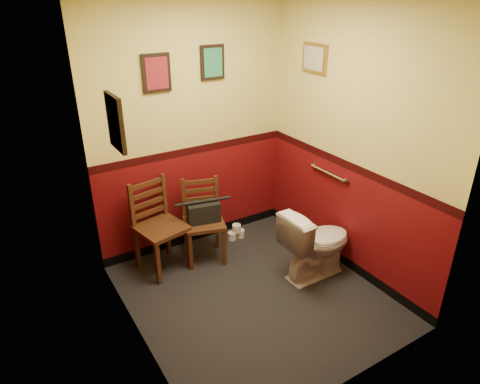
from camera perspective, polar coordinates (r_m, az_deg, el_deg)
floor at (r=4.23m, az=1.83°, el=-13.59°), size 2.20×2.40×0.00m
wall_back at (r=4.53m, az=-6.40°, el=8.42°), size 2.20×0.00×2.70m
wall_front at (r=2.73m, az=16.29°, el=-4.49°), size 2.20×0.00×2.70m
wall_left at (r=3.11m, az=-14.96°, el=-0.43°), size 0.00×2.40×2.70m
wall_right at (r=4.22m, az=14.75°, el=6.44°), size 0.00×2.40×2.70m
grab_bar at (r=4.50m, az=11.67°, el=2.50°), size 0.05×0.56×0.06m
framed_print_back_a at (r=4.24m, az=-11.09°, el=15.29°), size 0.28×0.04×0.36m
framed_print_back_b at (r=4.48m, az=-3.69°, el=16.86°), size 0.26×0.04×0.34m
framed_print_left at (r=3.04m, az=-16.24°, el=8.89°), size 0.04×0.30×0.38m
framed_print_right at (r=4.47m, az=9.90°, el=17.18°), size 0.04×0.34×0.28m
toilet at (r=4.36m, az=10.16°, el=-6.75°), size 0.76×0.43×0.74m
toilet_brush at (r=4.63m, az=11.96°, el=-9.36°), size 0.11×0.11×0.41m
chair_left at (r=4.44m, az=-10.79°, el=-4.53°), size 0.53×0.53×0.96m
chair_right at (r=4.56m, az=-4.93°, el=-3.82°), size 0.52×0.52×0.88m
handbag at (r=4.47m, az=-4.91°, el=-2.66°), size 0.36×0.24×0.24m
tp_stack at (r=5.04m, az=-0.50°, el=-5.42°), size 0.21×0.11×0.18m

